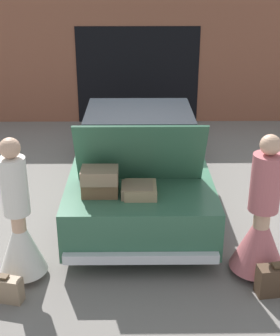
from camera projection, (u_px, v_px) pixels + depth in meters
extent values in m
plane|color=slate|center=(139.00, 191.00, 7.72)|extent=(40.00, 40.00, 0.00)
cube|color=brown|center=(138.00, 62.00, 10.71)|extent=(12.00, 0.12, 2.80)
cube|color=black|center=(138.00, 76.00, 10.76)|extent=(2.80, 0.02, 2.20)
cube|color=#336047|center=(139.00, 163.00, 7.52)|extent=(1.92, 4.61, 0.63)
cube|color=#1E2328|center=(139.00, 125.00, 7.55)|extent=(1.69, 1.48, 0.49)
cylinder|color=black|center=(92.00, 142.00, 8.89)|extent=(0.18, 0.67, 0.67)
cylinder|color=black|center=(185.00, 142.00, 8.91)|extent=(0.18, 0.67, 0.67)
cylinder|color=black|center=(74.00, 214.00, 6.30)|extent=(0.18, 0.67, 0.67)
cylinder|color=black|center=(206.00, 214.00, 6.32)|extent=(0.18, 0.67, 0.67)
cube|color=silver|center=(141.00, 258.00, 5.45)|extent=(1.83, 0.10, 0.12)
cube|color=#336047|center=(140.00, 154.00, 5.86)|extent=(1.63, 0.45, 0.88)
cube|color=brown|center=(100.00, 188.00, 5.74)|extent=(0.44, 0.26, 0.18)
cube|color=#8C7259|center=(137.00, 190.00, 5.75)|extent=(0.39, 0.34, 0.14)
cube|color=#8C7259|center=(100.00, 175.00, 5.67)|extent=(0.45, 0.32, 0.17)
cube|color=#9E8460|center=(140.00, 190.00, 5.75)|extent=(0.39, 0.42, 0.13)
cylinder|color=tan|center=(21.00, 245.00, 5.44)|extent=(0.16, 0.16, 0.85)
cone|color=silver|center=(21.00, 242.00, 5.42)|extent=(0.57, 0.57, 0.76)
cylinder|color=silver|center=(14.00, 186.00, 5.14)|extent=(0.30, 0.30, 0.67)
sphere|color=tan|center=(10.00, 148.00, 4.96)|extent=(0.23, 0.23, 0.23)
cylinder|color=tan|center=(259.00, 242.00, 5.51)|extent=(0.19, 0.19, 0.85)
cone|color=#B25B60|center=(259.00, 239.00, 5.49)|extent=(0.66, 0.66, 0.77)
cylinder|color=#B25B60|center=(266.00, 183.00, 5.20)|extent=(0.35, 0.35, 0.68)
sphere|color=tan|center=(270.00, 145.00, 5.03)|extent=(0.23, 0.23, 0.23)
cube|color=#8C7259|center=(3.00, 289.00, 5.14)|extent=(0.47, 0.24, 0.29)
cube|color=#4C3823|center=(1.00, 276.00, 5.07)|extent=(0.17, 0.12, 0.02)
cube|color=#473323|center=(278.00, 280.00, 5.23)|extent=(0.50, 0.24, 0.36)
cube|color=#4C3823|center=(280.00, 265.00, 5.16)|extent=(0.18, 0.13, 0.02)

